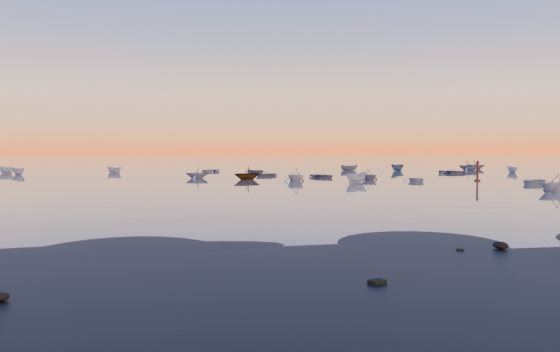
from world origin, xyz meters
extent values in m
plane|color=#6C635A|center=(0.00, 100.00, 0.00)|extent=(600.00, 600.00, 0.00)
imported|color=beige|center=(10.26, 41.48, 0.00)|extent=(3.40, 3.88, 1.27)
imported|color=beige|center=(3.24, 45.19, 0.00)|extent=(4.03, 2.97, 1.29)
cylinder|color=#4B1B10|center=(26.87, 41.98, 0.04)|extent=(0.80, 0.80, 0.27)
cylinder|color=#4B1B10|center=(26.87, 41.98, 1.16)|extent=(0.29, 0.29, 2.32)
cone|color=#4B1B10|center=(26.87, 41.98, 2.55)|extent=(0.54, 0.54, 0.45)
camera|label=1|loc=(-10.48, -23.90, 4.30)|focal=35.00mm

